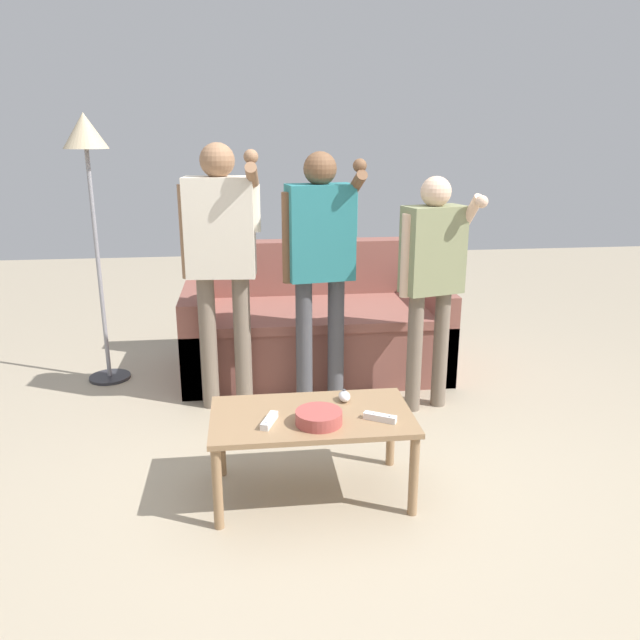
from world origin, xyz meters
name	(u,v)px	position (x,y,z in m)	size (l,w,h in m)	color
ground_plane	(339,474)	(0.00, 0.00, 0.00)	(12.00, 12.00, 0.00)	tan
couch	(314,328)	(0.04, 1.51, 0.30)	(1.82, 0.96, 0.88)	brown
coffee_table	(312,425)	(-0.15, -0.16, 0.36)	(0.93, 0.52, 0.41)	#997551
snack_bowl	(319,417)	(-0.13, -0.26, 0.44)	(0.21, 0.21, 0.06)	#B24C47
game_remote_nunchuk	(344,396)	(0.02, -0.03, 0.44)	(0.06, 0.09, 0.05)	white
floor_lamp	(88,160)	(-1.41, 1.46, 1.49)	(0.28, 0.28, 1.78)	#2D2D33
player_left	(221,247)	(-0.57, 0.90, 1.01)	(0.47, 0.34, 1.61)	#756656
player_center	(320,252)	(0.01, 0.86, 0.98)	(0.48, 0.30, 1.56)	#47474C
player_right	(432,268)	(0.66, 0.73, 0.90)	(0.46, 0.31, 1.42)	#756656
game_remote_wand_near	(380,417)	(0.15, -0.26, 0.43)	(0.15, 0.11, 0.03)	white
game_remote_wand_far	(269,421)	(-0.35, -0.24, 0.43)	(0.09, 0.16, 0.03)	white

